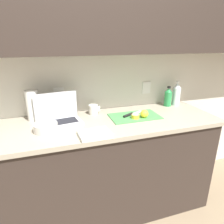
# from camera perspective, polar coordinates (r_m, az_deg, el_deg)

# --- Properties ---
(ground_plane) EXTENTS (12.00, 12.00, 0.00)m
(ground_plane) POSITION_cam_1_polar(r_m,az_deg,el_deg) (2.14, -5.38, -25.89)
(ground_plane) COLOR #847056
(ground_plane) RESTS_ON ground
(wall_back) EXTENTS (5.20, 0.38, 2.60)m
(wall_back) POSITION_cam_1_polar(r_m,az_deg,el_deg) (1.74, -8.99, 20.65)
(wall_back) COLOR silver
(wall_back) RESTS_ON ground_plane
(counter_unit) EXTENTS (2.19, 0.63, 0.90)m
(counter_unit) POSITION_cam_1_polar(r_m,az_deg,el_deg) (1.84, -6.55, -15.86)
(counter_unit) COLOR #332823
(counter_unit) RESTS_ON ground_plane
(laptop) EXTENTS (0.37, 0.27, 0.24)m
(laptop) POSITION_cam_1_polar(r_m,az_deg,el_deg) (1.67, -15.08, -1.06)
(laptop) COLOR silver
(laptop) RESTS_ON counter_unit
(cutting_board) EXTENTS (0.43, 0.25, 0.01)m
(cutting_board) POSITION_cam_1_polar(r_m,az_deg,el_deg) (1.76, 6.49, -1.22)
(cutting_board) COLOR #4C9E51
(cutting_board) RESTS_ON counter_unit
(knife) EXTENTS (0.24, 0.14, 0.02)m
(knife) POSITION_cam_1_polar(r_m,az_deg,el_deg) (1.76, 5.21, -0.70)
(knife) COLOR silver
(knife) RESTS_ON cutting_board
(lemon_half_cut) EXTENTS (0.07, 0.07, 0.04)m
(lemon_half_cut) POSITION_cam_1_polar(r_m,az_deg,el_deg) (1.70, 6.69, -1.22)
(lemon_half_cut) COLOR yellow
(lemon_half_cut) RESTS_ON cutting_board
(lemon_whole_beside) EXTENTS (0.07, 0.07, 0.07)m
(lemon_whole_beside) POSITION_cam_1_polar(r_m,az_deg,el_deg) (1.72, 9.23, -0.48)
(lemon_whole_beside) COLOR yellow
(lemon_whole_beside) RESTS_ON cutting_board
(bottle_green_soda) EXTENTS (0.07, 0.07, 0.20)m
(bottle_green_soda) POSITION_cam_1_polar(r_m,az_deg,el_deg) (2.09, 15.72, 4.10)
(bottle_green_soda) COLOR #2D934C
(bottle_green_soda) RESTS_ON counter_unit
(bottle_oil_tall) EXTENTS (0.08, 0.08, 0.25)m
(bottle_oil_tall) POSITION_cam_1_polar(r_m,az_deg,el_deg) (2.14, 17.94, 4.86)
(bottle_oil_tall) COLOR silver
(bottle_oil_tall) RESTS_ON counter_unit
(measuring_cup) EXTENTS (0.10, 0.08, 0.09)m
(measuring_cup) POSITION_cam_1_polar(r_m,az_deg,el_deg) (1.81, -5.32, 0.74)
(measuring_cup) COLOR silver
(measuring_cup) RESTS_ON counter_unit
(bowl_white) EXTENTS (0.17, 0.17, 0.06)m
(bowl_white) POSITION_cam_1_polar(r_m,az_deg,el_deg) (1.54, -18.42, -4.19)
(bowl_white) COLOR beige
(bowl_white) RESTS_ON counter_unit
(paper_towel_roll) EXTENTS (0.10, 0.10, 0.25)m
(paper_towel_roll) POSITION_cam_1_polar(r_m,az_deg,el_deg) (1.76, -21.67, 1.73)
(paper_towel_roll) COLOR white
(paper_towel_roll) RESTS_ON counter_unit
(dish_towel) EXTENTS (0.23, 0.17, 0.02)m
(dish_towel) POSITION_cam_1_polar(r_m,az_deg,el_deg) (1.41, -4.96, -6.26)
(dish_towel) COLOR silver
(dish_towel) RESTS_ON counter_unit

